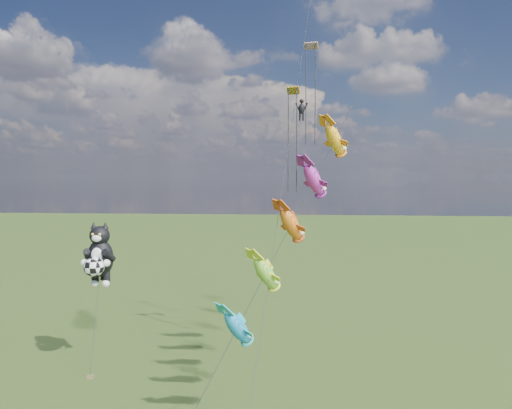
{
  "coord_description": "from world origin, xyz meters",
  "views": [
    {
      "loc": [
        13.41,
        -27.41,
        13.37
      ],
      "look_at": [
        10.12,
        8.83,
        11.38
      ],
      "focal_mm": 35.0,
      "sensor_mm": 36.0,
      "label": 1
    }
  ],
  "objects": [
    {
      "name": "fish_windsock_rig",
      "position": [
        12.8,
        1.98,
        10.54
      ],
      "size": [
        10.03,
        12.57,
        18.78
      ],
      "rotation": [
        0.0,
        0.0,
        -0.35
      ],
      "color": "brown",
      "rests_on": "ground"
    },
    {
      "name": "ground",
      "position": [
        0.0,
        0.0,
        0.0
      ],
      "size": [
        300.0,
        300.0,
        0.0
      ],
      "primitive_type": "plane",
      "color": "#1D340D"
    },
    {
      "name": "parafoil_rig",
      "position": [
        13.34,
        9.87,
        18.38
      ],
      "size": [
        4.21,
        17.27,
        27.78
      ],
      "rotation": [
        0.0,
        0.0,
        -0.11
      ],
      "color": "brown",
      "rests_on": "ground"
    },
    {
      "name": "cat_kite_rig",
      "position": [
        -0.91,
        6.6,
        7.8
      ],
      "size": [
        2.13,
        4.0,
        10.19
      ],
      "rotation": [
        0.0,
        0.0,
        0.13
      ],
      "color": "brown",
      "rests_on": "ground"
    }
  ]
}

